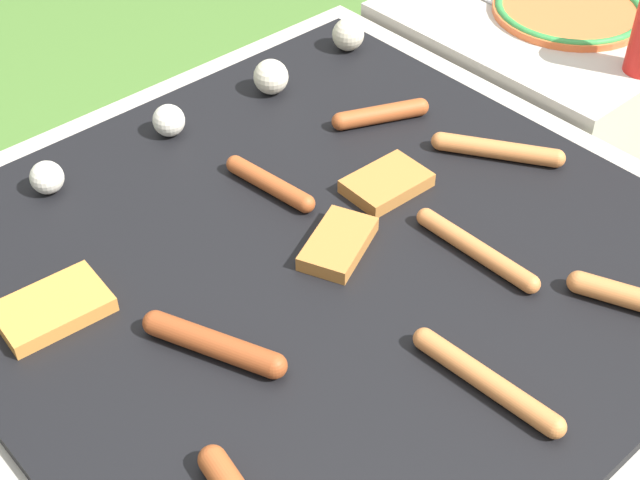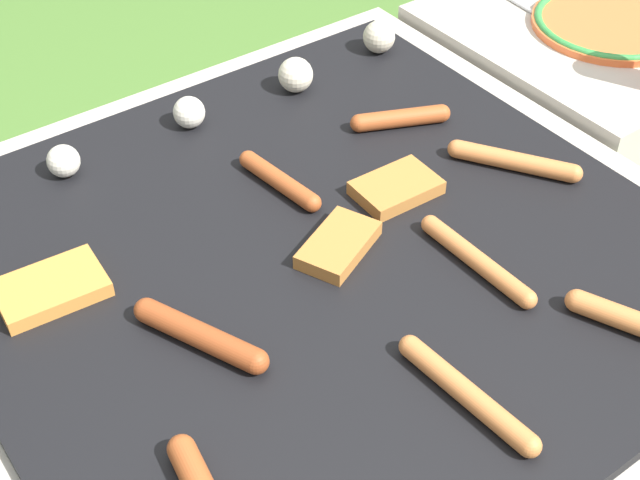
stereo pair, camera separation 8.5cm
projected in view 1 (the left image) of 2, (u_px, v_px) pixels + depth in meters
name	position (u px, v px, depth m)	size (l,w,h in m)	color
ground_plane	(320.00, 450.00, 1.42)	(14.00, 14.00, 0.00)	#47702D
grill	(320.00, 363.00, 1.28)	(0.99, 0.99, 0.43)	#B2AA9E
side_ledge	(539.00, 109.00, 1.76)	(0.50, 0.51, 0.43)	#B2AA9E
sausage_front_right	(213.00, 344.00, 1.00)	(0.09, 0.17, 0.03)	#93421E
sausage_back_left	(476.00, 249.00, 1.12)	(0.03, 0.19, 0.02)	#C6753D
sausage_back_right	(639.00, 300.00, 1.05)	(0.09, 0.16, 0.03)	#C6753D
sausage_front_left	(270.00, 183.00, 1.22)	(0.04, 0.16, 0.03)	#A34C23
sausage_front_center	(486.00, 381.00, 0.96)	(0.04, 0.20, 0.03)	#C6753D
sausage_mid_left	(381.00, 114.00, 1.34)	(0.14, 0.08, 0.03)	#A34C23
sausage_mid_right	(498.00, 150.00, 1.27)	(0.12, 0.16, 0.03)	#C6753D
bread_slice_center	(387.00, 183.00, 1.22)	(0.11, 0.08, 0.02)	#B27033
bread_slice_right	(53.00, 308.00, 1.05)	(0.13, 0.09, 0.02)	#D18438
bread_slice_left	(338.00, 244.00, 1.13)	(0.13, 0.11, 0.02)	#B27033
mushroom_row	(210.00, 102.00, 1.34)	(0.80, 0.07, 0.06)	beige
plate_colorful	(569.00, 10.00, 1.60)	(0.27, 0.27, 0.02)	orange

